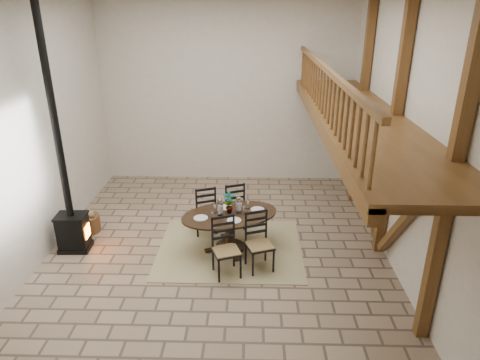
{
  "coord_description": "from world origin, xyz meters",
  "views": [
    {
      "loc": [
        0.69,
        -7.88,
        4.81
      ],
      "look_at": [
        0.46,
        0.4,
        1.39
      ],
      "focal_mm": 32.0,
      "sensor_mm": 36.0,
      "label": 1
    }
  ],
  "objects_px": {
    "log_basket": "(87,223)",
    "log_stack": "(80,229)",
    "dining_table": "(230,229)",
    "wood_stove": "(68,201)"
  },
  "relations": [
    {
      "from": "dining_table",
      "to": "log_basket",
      "type": "height_order",
      "value": "dining_table"
    },
    {
      "from": "wood_stove",
      "to": "log_stack",
      "type": "relative_size",
      "value": 13.53
    },
    {
      "from": "log_stack",
      "to": "log_basket",
      "type": "bearing_deg",
      "value": 59.6
    },
    {
      "from": "log_stack",
      "to": "dining_table",
      "type": "bearing_deg",
      "value": -8.46
    },
    {
      "from": "dining_table",
      "to": "wood_stove",
      "type": "relative_size",
      "value": 0.5
    },
    {
      "from": "dining_table",
      "to": "wood_stove",
      "type": "height_order",
      "value": "wood_stove"
    },
    {
      "from": "log_basket",
      "to": "log_stack",
      "type": "height_order",
      "value": "log_basket"
    },
    {
      "from": "wood_stove",
      "to": "log_basket",
      "type": "xyz_separation_m",
      "value": [
        -0.03,
        0.78,
        -0.93
      ]
    },
    {
      "from": "wood_stove",
      "to": "log_stack",
      "type": "bearing_deg",
      "value": 99.2
    },
    {
      "from": "dining_table",
      "to": "wood_stove",
      "type": "bearing_deg",
      "value": 162.11
    }
  ]
}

